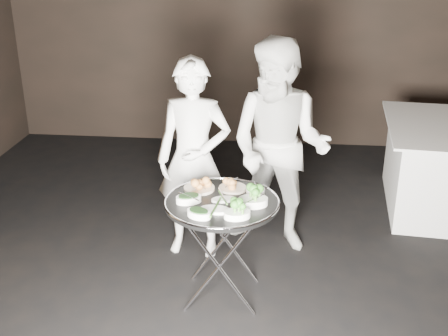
# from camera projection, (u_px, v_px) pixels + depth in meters

# --- Properties ---
(floor) EXTENTS (6.00, 7.00, 0.05)m
(floor) POSITION_uv_depth(u_px,v_px,m) (231.00, 313.00, 3.95)
(floor) COLOR black
(floor) RESTS_ON ground
(wall_back) EXTENTS (6.00, 0.05, 3.00)m
(wall_back) POSITION_uv_depth(u_px,v_px,m) (258.00, 21.00, 6.61)
(wall_back) COLOR black
(wall_back) RESTS_ON floor
(tray_stand) EXTENTS (0.51, 0.43, 0.75)m
(tray_stand) POSITION_uv_depth(u_px,v_px,m) (222.00, 246.00, 3.94)
(tray_stand) COLOR silver
(tray_stand) RESTS_ON floor
(serving_tray) EXTENTS (0.79, 0.79, 0.04)m
(serving_tray) POSITION_uv_depth(u_px,v_px,m) (222.00, 203.00, 3.81)
(serving_tray) COLOR black
(serving_tray) RESTS_ON tray_stand
(potato_plate_a) EXTENTS (0.22, 0.22, 0.08)m
(potato_plate_a) POSITION_uv_depth(u_px,v_px,m) (199.00, 185.00, 3.97)
(potato_plate_a) COLOR beige
(potato_plate_a) RESTS_ON serving_tray
(potato_plate_b) EXTENTS (0.20, 0.20, 0.07)m
(potato_plate_b) POSITION_uv_depth(u_px,v_px,m) (233.00, 185.00, 3.97)
(potato_plate_b) COLOR beige
(potato_plate_b) RESTS_ON serving_tray
(greens_bowl) EXTENTS (0.13, 0.13, 0.08)m
(greens_bowl) POSITION_uv_depth(u_px,v_px,m) (255.00, 190.00, 3.89)
(greens_bowl) COLOR white
(greens_bowl) RESTS_ON serving_tray
(asparagus_plate_a) EXTENTS (0.18, 0.14, 0.03)m
(asparagus_plate_a) POSITION_uv_depth(u_px,v_px,m) (223.00, 199.00, 3.81)
(asparagus_plate_a) COLOR white
(asparagus_plate_a) RESTS_ON serving_tray
(asparagus_plate_b) EXTENTS (0.21, 0.13, 0.04)m
(asparagus_plate_b) POSITION_uv_depth(u_px,v_px,m) (215.00, 209.00, 3.66)
(asparagus_plate_b) COLOR white
(asparagus_plate_b) RESTS_ON serving_tray
(spinach_bowl_a) EXTENTS (0.20, 0.17, 0.07)m
(spinach_bowl_a) POSITION_uv_depth(u_px,v_px,m) (189.00, 198.00, 3.78)
(spinach_bowl_a) COLOR white
(spinach_bowl_a) RESTS_ON serving_tray
(spinach_bowl_b) EXTENTS (0.19, 0.17, 0.07)m
(spinach_bowl_b) POSITION_uv_depth(u_px,v_px,m) (199.00, 213.00, 3.58)
(spinach_bowl_b) COLOR white
(spinach_bowl_b) RESTS_ON serving_tray
(broccoli_bowl_a) EXTENTS (0.23, 0.18, 0.08)m
(broccoli_bowl_a) POSITION_uv_depth(u_px,v_px,m) (253.00, 200.00, 3.74)
(broccoli_bowl_a) COLOR white
(broccoli_bowl_a) RESTS_ON serving_tray
(broccoli_bowl_b) EXTENTS (0.20, 0.17, 0.07)m
(broccoli_bowl_b) POSITION_uv_depth(u_px,v_px,m) (237.00, 213.00, 3.57)
(broccoli_bowl_b) COLOR white
(broccoli_bowl_b) RESTS_ON serving_tray
(serving_utensils) EXTENTS (0.58, 0.43, 0.01)m
(serving_utensils) POSITION_uv_depth(u_px,v_px,m) (225.00, 190.00, 3.85)
(serving_utensils) COLOR silver
(serving_utensils) RESTS_ON serving_tray
(waiter_left) EXTENTS (0.62, 0.43, 1.61)m
(waiter_left) POSITION_uv_depth(u_px,v_px,m) (194.00, 160.00, 4.40)
(waiter_left) COLOR silver
(waiter_left) RESTS_ON floor
(waiter_right) EXTENTS (1.01, 0.90, 1.74)m
(waiter_right) POSITION_uv_depth(u_px,v_px,m) (279.00, 148.00, 4.47)
(waiter_right) COLOR silver
(waiter_right) RESTS_ON floor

